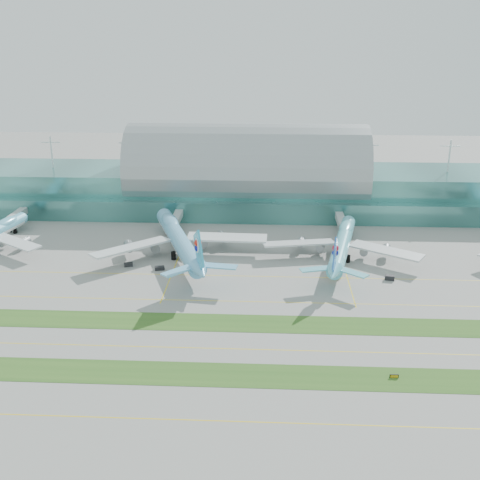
# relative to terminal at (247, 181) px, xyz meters

# --- Properties ---
(ground) EXTENTS (700.00, 700.00, 0.00)m
(ground) POSITION_rel_terminal_xyz_m (-0.01, -128.79, -14.23)
(ground) COLOR gray
(ground) RESTS_ON ground
(terminal) EXTENTS (340.00, 69.10, 36.00)m
(terminal) POSITION_rel_terminal_xyz_m (0.00, 0.00, 0.00)
(terminal) COLOR #3D7A75
(terminal) RESTS_ON ground
(grass_strip_near) EXTENTS (420.00, 12.00, 0.08)m
(grass_strip_near) POSITION_rel_terminal_xyz_m (-0.01, -156.79, -14.19)
(grass_strip_near) COLOR #2D591E
(grass_strip_near) RESTS_ON ground
(grass_strip_far) EXTENTS (420.00, 12.00, 0.08)m
(grass_strip_far) POSITION_rel_terminal_xyz_m (-0.01, -126.79, -14.19)
(grass_strip_far) COLOR #2D591E
(grass_strip_far) RESTS_ON ground
(taxiline_a) EXTENTS (420.00, 0.35, 0.01)m
(taxiline_a) POSITION_rel_terminal_xyz_m (-0.01, -176.79, -14.22)
(taxiline_a) COLOR yellow
(taxiline_a) RESTS_ON ground
(taxiline_b) EXTENTS (420.00, 0.35, 0.01)m
(taxiline_b) POSITION_rel_terminal_xyz_m (-0.01, -142.79, -14.22)
(taxiline_b) COLOR yellow
(taxiline_b) RESTS_ON ground
(taxiline_c) EXTENTS (420.00, 0.35, 0.01)m
(taxiline_c) POSITION_rel_terminal_xyz_m (-0.01, -110.79, -14.22)
(taxiline_c) COLOR yellow
(taxiline_c) RESTS_ON ground
(taxiline_d) EXTENTS (420.00, 0.35, 0.01)m
(taxiline_d) POSITION_rel_terminal_xyz_m (-0.01, -88.79, -14.22)
(taxiline_d) COLOR yellow
(taxiline_d) RESTS_ON ground
(airliner_b) EXTENTS (68.85, 80.15, 22.84)m
(airliner_b) POSITION_rel_terminal_xyz_m (-25.39, -67.67, -7.18)
(airliner_b) COLOR #66B5E2
(airliner_b) RESTS_ON ground
(airliner_c) EXTENTS (63.26, 72.75, 20.16)m
(airliner_c) POSITION_rel_terminal_xyz_m (41.03, -67.92, -8.01)
(airliner_c) COLOR #62C7D9
(airliner_c) RESTS_ON ground
(gse_c) EXTENTS (3.70, 2.63, 1.42)m
(gse_c) POSITION_rel_terminal_xyz_m (-43.41, -81.34, -13.52)
(gse_c) COLOR black
(gse_c) RESTS_ON ground
(gse_d) EXTENTS (3.98, 2.59, 1.52)m
(gse_d) POSITION_rel_terminal_xyz_m (-30.54, -84.54, -13.47)
(gse_d) COLOR black
(gse_d) RESTS_ON ground
(gse_e) EXTENTS (3.93, 1.96, 1.56)m
(gse_e) POSITION_rel_terminal_xyz_m (36.33, -89.14, -13.45)
(gse_e) COLOR yellow
(gse_e) RESTS_ON ground
(gse_f) EXTENTS (3.69, 2.37, 1.80)m
(gse_f) POSITION_rel_terminal_xyz_m (56.37, -89.78, -13.32)
(gse_f) COLOR black
(gse_f) RESTS_ON ground
(taxiway_sign_east) EXTENTS (2.44, 0.34, 1.03)m
(taxiway_sign_east) POSITION_rel_terminal_xyz_m (45.51, -155.94, -13.72)
(taxiway_sign_east) COLOR black
(taxiway_sign_east) RESTS_ON ground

